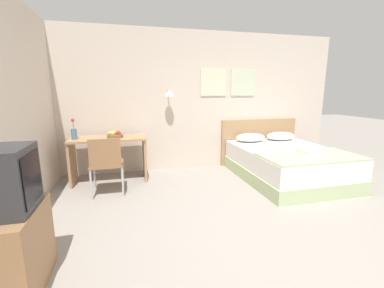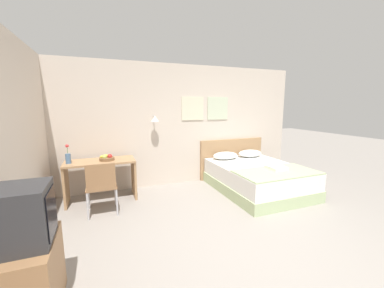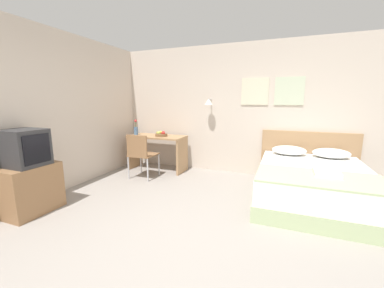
% 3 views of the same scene
% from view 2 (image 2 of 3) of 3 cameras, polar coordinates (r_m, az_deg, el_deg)
% --- Properties ---
extents(ground_plane, '(24.00, 24.00, 0.00)m').
position_cam_2_polar(ground_plane, '(3.12, 15.81, -25.74)').
color(ground_plane, gray).
extents(wall_back, '(5.87, 0.31, 2.65)m').
position_cam_2_polar(wall_back, '(5.27, -3.49, 4.55)').
color(wall_back, beige).
rests_on(wall_back, ground_plane).
extents(bed, '(1.56, 2.00, 0.54)m').
position_cam_2_polar(bed, '(5.15, 15.48, -7.97)').
color(bed, '#B2C693').
rests_on(bed, ground_plane).
extents(headboard, '(1.68, 0.06, 0.95)m').
position_cam_2_polar(headboard, '(5.92, 9.60, -3.40)').
color(headboard, '#A87F56').
rests_on(headboard, ground_plane).
extents(pillow_left, '(0.60, 0.39, 0.17)m').
position_cam_2_polar(pillow_left, '(5.48, 8.09, -2.78)').
color(pillow_left, white).
rests_on(pillow_left, bed).
extents(pillow_right, '(0.60, 0.39, 0.17)m').
position_cam_2_polar(pillow_right, '(5.84, 13.89, -2.21)').
color(pillow_right, white).
rests_on(pillow_right, bed).
extents(throw_blanket, '(1.52, 0.80, 0.02)m').
position_cam_2_polar(throw_blanket, '(4.64, 19.94, -6.46)').
color(throw_blanket, '#B2C693').
rests_on(throw_blanket, bed).
extents(folded_towel_near_foot, '(0.31, 0.33, 0.06)m').
position_cam_2_polar(folded_towel_near_foot, '(4.79, 19.78, -5.42)').
color(folded_towel_near_foot, white).
rests_on(folded_towel_near_foot, throw_blanket).
extents(desk, '(1.23, 0.58, 0.77)m').
position_cam_2_polar(desk, '(4.73, -21.22, -6.45)').
color(desk, '#A87F56').
rests_on(desk, ground_plane).
extents(desk_chair, '(0.48, 0.48, 0.88)m').
position_cam_2_polar(desk_chair, '(4.10, -21.13, -9.01)').
color(desk_chair, '#8E6642').
rests_on(desk_chair, ground_plane).
extents(fruit_bowl, '(0.27, 0.27, 0.12)m').
position_cam_2_polar(fruit_bowl, '(4.63, -19.97, -3.23)').
color(fruit_bowl, brown).
rests_on(fruit_bowl, desk).
extents(flower_vase, '(0.09, 0.09, 0.34)m').
position_cam_2_polar(flower_vase, '(4.64, -27.84, -2.84)').
color(flower_vase, '#4C7099').
rests_on(flower_vase, desk).
extents(tv_stand, '(0.50, 0.69, 0.66)m').
position_cam_2_polar(tv_stand, '(2.66, -35.45, -25.48)').
color(tv_stand, '#8E6642').
rests_on(tv_stand, ground_plane).
extents(television, '(0.49, 0.44, 0.49)m').
position_cam_2_polar(television, '(2.40, -36.73, -13.95)').
color(television, '#2D2D30').
rests_on(television, tv_stand).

